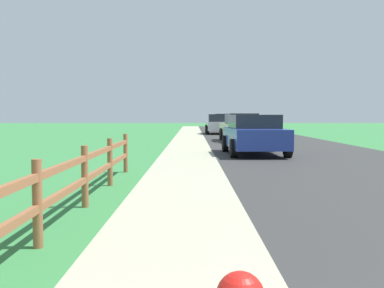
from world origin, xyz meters
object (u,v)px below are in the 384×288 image
(parked_suv_blue, at_px, (253,134))
(parked_car_beige, at_px, (240,128))
(parked_car_black, at_px, (222,122))
(parked_car_silver, at_px, (217,124))

(parked_suv_blue, height_order, parked_car_beige, parked_car_beige)
(parked_car_beige, bearing_deg, parked_suv_blue, -92.82)
(parked_car_beige, xyz_separation_m, parked_car_black, (0.28, 18.00, 0.05))
(parked_suv_blue, relative_size, parked_car_beige, 0.87)
(parked_suv_blue, xyz_separation_m, parked_car_black, (0.69, 26.43, 0.06))
(parked_suv_blue, relative_size, parked_car_black, 0.98)
(parked_suv_blue, bearing_deg, parked_car_black, 88.50)
(parked_car_beige, distance_m, parked_car_silver, 10.39)
(parked_suv_blue, distance_m, parked_car_silver, 18.80)
(parked_car_black, bearing_deg, parked_car_silver, -97.14)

